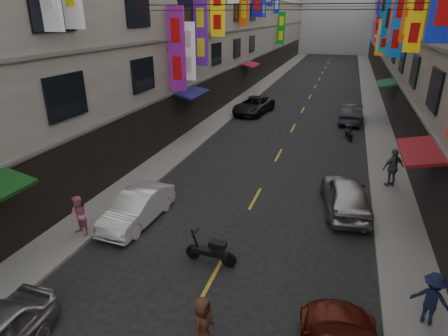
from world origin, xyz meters
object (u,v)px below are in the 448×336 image
Objects in this scene: scooter_far_right at (349,132)px; car_right_mid at (346,195)px; scooter_crossing at (212,251)px; car_left_mid at (137,208)px; pedestrian_rfar at (393,168)px; car_right_far at (351,113)px; pedestrian_lfar at (80,216)px; car_left_far at (254,105)px; pedestrian_crossing at (203,324)px; pedestrian_rnear at (432,299)px.

car_right_mid is at bearing 78.10° from scooter_far_right.
car_left_mid is at bearing 69.90° from scooter_crossing.
pedestrian_rfar is at bearing -133.51° from car_right_mid.
pedestrian_lfar is (-9.40, -20.07, 0.19)m from car_right_far.
scooter_far_right is 0.46× the size of car_left_mid.
scooter_far_right is at bearing -23.08° from car_left_far.
pedestrian_crossing is (-3.33, -23.38, 0.04)m from car_right_far.
pedestrian_lfar is 1.04× the size of pedestrian_crossing.
car_left_far is (-3.54, 20.50, 0.25)m from scooter_crossing.
pedestrian_rfar reaches higher than scooter_crossing.
car_left_far is (0.17, 18.88, 0.05)m from car_left_mid.
scooter_crossing is at bearing 20.09° from pedestrian_rfar.
scooter_far_right is 19.37m from pedestrian_crossing.
car_right_far is at bearing 5.03° from car_left_far.
pedestrian_rnear is (9.93, -21.33, 0.19)m from car_left_far.
car_left_far is at bearing 92.05° from car_left_mid.
car_right_far is at bearing 80.06° from pedestrian_lfar.
car_right_far is 2.86× the size of pedestrian_crossing.
car_left_mid is 0.79× the size of car_left_far.
pedestrian_rfar reaches higher than scooter_far_right.
car_left_mid is (-3.71, 1.62, 0.20)m from scooter_crossing.
car_right_mid reaches higher than car_left_mid.
car_right_mid is at bearing 22.95° from pedestrian_rfar.
pedestrian_lfar reaches higher than scooter_far_right.
car_right_mid is (7.68, -15.35, 0.05)m from car_left_far.
car_right_mid is at bearing -14.06° from pedestrian_crossing.
pedestrian_rnear is (6.39, -0.82, 0.44)m from scooter_crossing.
scooter_far_right is 7.88m from pedestrian_rfar.
scooter_crossing is at bearing 42.05° from car_right_mid.
car_right_far is (0.11, 4.28, 0.27)m from scooter_far_right.
pedestrian_rnear is (2.25, -5.98, 0.15)m from car_right_mid.
pedestrian_crossing is at bearing 44.26° from pedestrian_rnear.
pedestrian_crossing is (-5.42, -2.53, -0.12)m from pedestrian_rnear.
scooter_far_right is 9.08m from car_left_far.
car_left_far is 3.25× the size of pedestrian_rnear.
scooter_crossing is at bearing -71.65° from car_left_far.
car_left_far is 24.28m from pedestrian_crossing.
car_right_far is (4.29, 20.02, 0.27)m from scooter_crossing.
pedestrian_rnear reaches higher than car_left_far.
pedestrian_lfar is 6.92m from pedestrian_crossing.
pedestrian_lfar is at bearing 20.20° from car_right_mid.
car_right_mid is (-0.04, -10.59, 0.29)m from scooter_far_right.
pedestrian_rfar reaches higher than car_left_far.
car_right_mid reaches higher than car_right_far.
pedestrian_rfar is at bearing -18.02° from pedestrian_crossing.
car_right_far is 2.32× the size of pedestrian_rfar.
pedestrian_rnear is at bearing -11.07° from car_left_mid.
car_right_mid is 2.83× the size of pedestrian_rnear.
pedestrian_rfar is (9.74, -12.35, 0.37)m from car_left_far.
pedestrian_lfar reaches higher than car_left_far.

